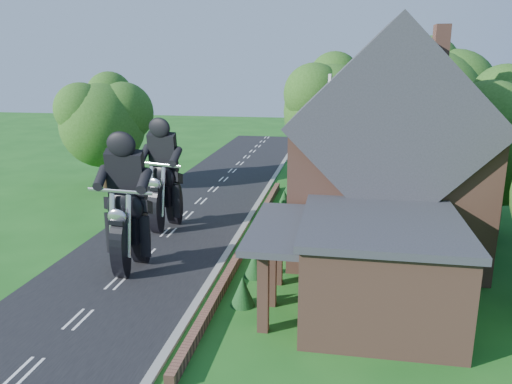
% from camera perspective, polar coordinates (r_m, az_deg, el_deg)
% --- Properties ---
extents(ground, '(120.00, 120.00, 0.00)m').
position_cam_1_polar(ground, '(20.87, -15.59, -9.91)').
color(ground, '#195718').
rests_on(ground, ground).
extents(road, '(7.00, 80.00, 0.02)m').
position_cam_1_polar(road, '(20.86, -15.59, -9.89)').
color(road, black).
rests_on(road, ground).
extents(kerb, '(0.30, 80.00, 0.12)m').
position_cam_1_polar(kerb, '(19.62, -5.75, -10.86)').
color(kerb, gray).
rests_on(kerb, ground).
extents(garden_wall, '(0.30, 22.00, 0.40)m').
position_cam_1_polar(garden_wall, '(23.91, -1.02, -5.60)').
color(garden_wall, brown).
rests_on(garden_wall, ground).
extents(house, '(9.54, 8.64, 10.24)m').
position_cam_1_polar(house, '(23.45, 14.48, 4.04)').
color(house, brown).
rests_on(house, ground).
extents(annex, '(7.05, 5.94, 3.44)m').
position_cam_1_polar(annex, '(17.60, 13.47, -8.24)').
color(annex, brown).
rests_on(annex, ground).
extents(tree_behind_house, '(7.81, 7.20, 10.08)m').
position_cam_1_polar(tree_behind_house, '(33.68, 19.80, 10.02)').
color(tree_behind_house, black).
rests_on(tree_behind_house, ground).
extents(tree_behind_left, '(6.94, 6.40, 9.16)m').
position_cam_1_polar(tree_behind_left, '(34.24, 9.35, 9.92)').
color(tree_behind_left, black).
rests_on(tree_behind_left, ground).
extents(tree_far_road, '(6.08, 5.60, 7.84)m').
position_cam_1_polar(tree_far_road, '(34.93, -16.53, 8.13)').
color(tree_far_road, black).
rests_on(tree_far_road, ground).
extents(shrub_a, '(0.90, 0.90, 1.10)m').
position_cam_1_polar(shrub_a, '(18.18, -1.54, -11.25)').
color(shrub_a, '#123816').
rests_on(shrub_a, ground).
extents(shrub_b, '(0.90, 0.90, 1.10)m').
position_cam_1_polar(shrub_b, '(20.41, -0.13, -8.22)').
color(shrub_b, '#123816').
rests_on(shrub_b, ground).
extents(shrub_c, '(0.90, 0.90, 1.10)m').
position_cam_1_polar(shrub_c, '(22.70, 0.98, -5.79)').
color(shrub_c, '#123816').
rests_on(shrub_c, ground).
extents(shrub_d, '(0.90, 0.90, 1.10)m').
position_cam_1_polar(shrub_d, '(27.39, 2.63, -2.16)').
color(shrub_d, '#123816').
rests_on(shrub_d, ground).
extents(shrub_e, '(0.90, 0.90, 1.10)m').
position_cam_1_polar(shrub_e, '(29.77, 3.25, -0.78)').
color(shrub_e, '#123816').
rests_on(shrub_e, ground).
extents(shrub_f, '(0.90, 0.90, 1.10)m').
position_cam_1_polar(shrub_f, '(32.17, 3.78, 0.40)').
color(shrub_f, '#123816').
rests_on(shrub_f, ground).
extents(motorcycle_lead, '(0.65, 1.93, 1.76)m').
position_cam_1_polar(motorcycle_lead, '(21.49, -14.09, -6.53)').
color(motorcycle_lead, black).
rests_on(motorcycle_lead, ground).
extents(motorcycle_follow, '(0.93, 1.93, 1.74)m').
position_cam_1_polar(motorcycle_follow, '(26.34, -10.27, -2.35)').
color(motorcycle_follow, black).
rests_on(motorcycle_follow, ground).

